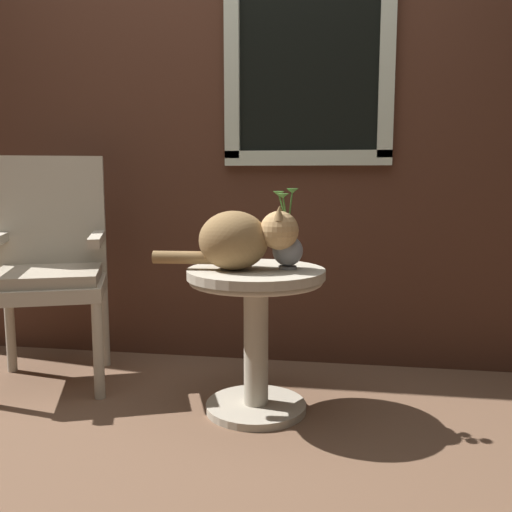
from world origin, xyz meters
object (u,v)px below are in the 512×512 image
wicker_side_table (256,313)px  wicker_chair (50,260)px  pewter_vase_with_ivy (288,245)px  cat (241,239)px

wicker_side_table → wicker_chair: size_ratio=0.56×
wicker_side_table → wicker_chair: 1.00m
wicker_chair → wicker_side_table: bearing=-12.2°
pewter_vase_with_ivy → wicker_side_table: bearing=-171.0°
pewter_vase_with_ivy → cat: bearing=-164.3°
wicker_chair → cat: bearing=-14.6°
cat → wicker_chair: bearing=165.4°
wicker_side_table → pewter_vase_with_ivy: 0.29m
wicker_side_table → cat: (-0.05, -0.03, 0.29)m
cat → pewter_vase_with_ivy: bearing=15.7°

